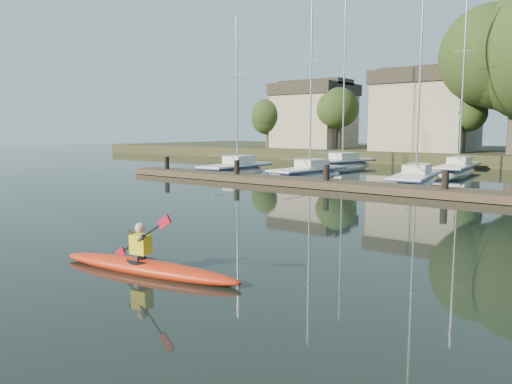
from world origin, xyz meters
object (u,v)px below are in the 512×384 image
Objects in this scene: sailboat_2 at (415,186)px; kayak at (146,264)px; sailboat_5 at (340,169)px; dock at (381,188)px; sailboat_6 at (457,175)px; sailboat_1 at (308,179)px; sailboat_0 at (236,176)px.

kayak is at bearing -94.28° from sailboat_2.
sailboat_5 is at bearing 128.81° from sailboat_2.
dock is at bearing 86.31° from kayak.
sailboat_6 is at bearing 15.25° from sailboat_5.
sailboat_1 is (-6.93, 4.64, -0.37)m from dock.
sailboat_0 is 9.76m from sailboat_5.
sailboat_1 is at bearing -65.25° from sailboat_5.
kayak is 23.95m from sailboat_0.
kayak is 22.16m from sailboat_1.
kayak reaches higher than dock.
sailboat_2 reaches higher than sailboat_1.
sailboat_2 is 0.93× the size of sailboat_6.
sailboat_5 is (3.21, 9.21, 0.02)m from sailboat_0.
sailboat_0 reaches higher than kayak.
dock is (-1.55, 15.83, 0.02)m from kayak.
dock is 13.67m from sailboat_6.
sailboat_1 is at bearing -130.75° from sailboat_6.
sailboat_0 is (-12.21, 3.76, -0.40)m from dock.
sailboat_6 reaches higher than kayak.
sailboat_5 is at bearing -179.58° from sailboat_6.
sailboat_5 reaches higher than dock.
sailboat_1 is (5.28, 0.88, 0.02)m from sailboat_0.
sailboat_2 is (-1.58, 20.57, -0.35)m from kayak.
sailboat_5 is (-8.98, 8.23, -0.01)m from sailboat_2.
sailboat_6 is (6.73, 9.02, 0.00)m from sailboat_1.
sailboat_0 is (-13.77, 19.59, -0.37)m from kayak.
sailboat_6 is (8.80, 0.69, 0.01)m from sailboat_5.
dock is 2.39× the size of sailboat_6.
sailboat_5 is at bearing 124.75° from dock.
sailboat_1 is 0.95× the size of sailboat_2.
sailboat_5 reaches higher than kayak.
sailboat_6 is at bearing 90.84° from dock.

